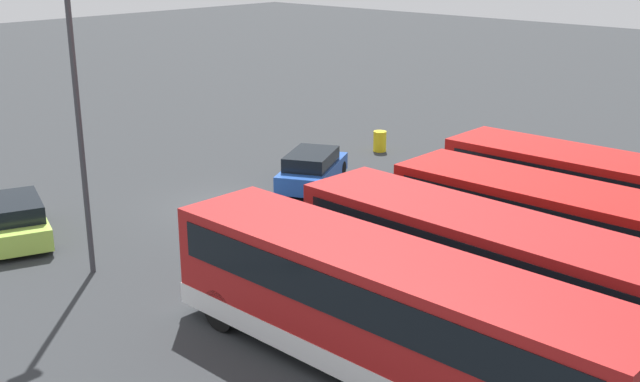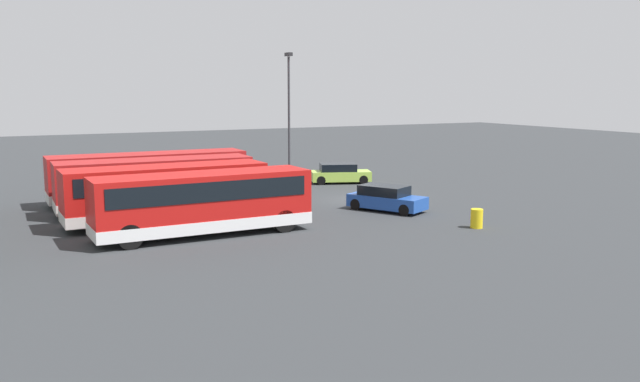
% 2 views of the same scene
% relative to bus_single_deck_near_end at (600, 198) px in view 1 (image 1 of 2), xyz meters
% --- Properties ---
extents(ground_plane, '(140.00, 140.00, 0.00)m').
position_rel_bus_single_deck_near_end_xyz_m(ground_plane, '(5.51, -11.63, -1.62)').
color(ground_plane, '#2D3033').
extents(bus_single_deck_near_end, '(2.76, 10.24, 2.95)m').
position_rel_bus_single_deck_near_end_xyz_m(bus_single_deck_near_end, '(0.00, 0.00, 0.00)').
color(bus_single_deck_near_end, '#B71411').
rests_on(bus_single_deck_near_end, ground).
extents(bus_single_deck_second, '(2.69, 10.28, 2.95)m').
position_rel_bus_single_deck_near_end_xyz_m(bus_single_deck_second, '(3.77, 0.73, 0.00)').
color(bus_single_deck_second, '#B71411').
rests_on(bus_single_deck_second, ground).
extents(bus_single_deck_third, '(2.92, 10.81, 2.95)m').
position_rel_bus_single_deck_near_end_xyz_m(bus_single_deck_third, '(7.30, 0.44, 0.00)').
color(bus_single_deck_third, '#A51919').
rests_on(bus_single_deck_third, ground).
extents(bus_single_deck_fourth, '(2.71, 11.77, 2.95)m').
position_rel_bus_single_deck_near_end_xyz_m(bus_single_deck_fourth, '(10.80, -0.03, 0.00)').
color(bus_single_deck_fourth, '#A51919').
rests_on(bus_single_deck_fourth, ground).
extents(car_hatchback_silver, '(4.67, 3.56, 1.43)m').
position_rel_bus_single_deck_near_end_xyz_m(car_hatchback_silver, '(1.50, -11.14, -0.92)').
color(car_hatchback_silver, '#1E479E').
rests_on(car_hatchback_silver, ground).
extents(car_small_green, '(3.20, 4.64, 1.43)m').
position_rel_bus_single_deck_near_end_xyz_m(car_small_green, '(12.40, -14.21, -0.92)').
color(car_small_green, '#A5D14C').
rests_on(car_small_green, ground).
extents(lamp_post_tall, '(0.70, 0.30, 9.23)m').
position_rel_bus_single_deck_near_end_xyz_m(lamp_post_tall, '(12.14, -10.04, 3.69)').
color(lamp_post_tall, '#38383D').
rests_on(lamp_post_tall, ground).
extents(waste_bin_yellow, '(0.60, 0.60, 0.95)m').
position_rel_bus_single_deck_near_end_xyz_m(waste_bin_yellow, '(-4.55, -12.54, -1.14)').
color(waste_bin_yellow, yellow).
rests_on(waste_bin_yellow, ground).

